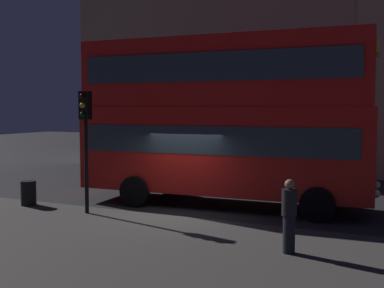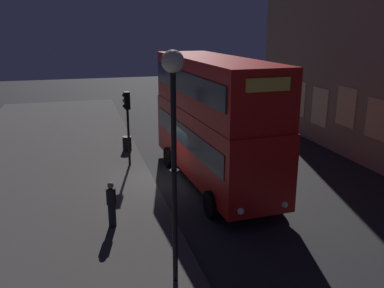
% 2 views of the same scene
% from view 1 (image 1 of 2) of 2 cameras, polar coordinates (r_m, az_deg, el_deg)
% --- Properties ---
extents(ground_plane, '(80.00, 80.00, 0.00)m').
position_cam_1_polar(ground_plane, '(14.88, -1.93, -8.58)').
color(ground_plane, '#232326').
extents(sidewalk_slab, '(44.00, 9.46, 0.12)m').
position_cam_1_polar(sidewalk_slab, '(10.58, -14.98, -13.79)').
color(sidewalk_slab, '#423F3D').
rests_on(sidewalk_slab, ground).
extents(double_decker_bus, '(9.99, 3.26, 5.63)m').
position_cam_1_polar(double_decker_bus, '(16.08, 3.78, 3.66)').
color(double_decker_bus, red).
rests_on(double_decker_bus, ground).
extents(traffic_light_near_kerb, '(0.34, 0.37, 3.72)m').
position_cam_1_polar(traffic_light_near_kerb, '(14.64, -12.73, 2.18)').
color(traffic_light_near_kerb, black).
rests_on(traffic_light_near_kerb, sidewalk_slab).
extents(pedestrian, '(0.34, 0.34, 1.65)m').
position_cam_1_polar(pedestrian, '(10.76, 11.63, -8.39)').
color(pedestrian, black).
rests_on(pedestrian, sidewalk_slab).
extents(litter_bin, '(0.50, 0.50, 0.81)m').
position_cam_1_polar(litter_bin, '(16.64, -19.09, -5.60)').
color(litter_bin, black).
rests_on(litter_bin, sidewalk_slab).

